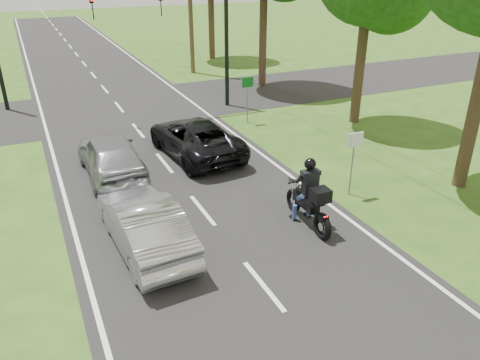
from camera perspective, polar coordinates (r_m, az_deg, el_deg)
name	(u,v)px	position (r m, az deg, el deg)	size (l,w,h in m)	color
ground	(264,286)	(11.24, 2.88, -12.78)	(140.00, 140.00, 0.00)	#284B15
road	(150,145)	(19.53, -10.90, 4.15)	(8.00, 100.00, 0.01)	black
cross_road	(119,107)	(25.10, -14.52, 8.59)	(60.00, 7.00, 0.01)	black
motorcycle_rider	(310,200)	(13.26, 8.49, -2.41)	(0.68, 2.40, 2.07)	black
dark_suv	(195,137)	(18.11, -5.50, 5.18)	(2.31, 5.01, 1.39)	black
silver_sedan	(145,224)	(12.37, -11.54, -5.30)	(1.52, 4.36, 1.44)	#A1A1A5
silver_suv	(111,156)	(16.75, -15.48, 2.88)	(1.81, 4.50, 1.53)	#929699
traffic_signal	(190,24)	(23.20, -6.13, 18.36)	(6.38, 0.44, 6.00)	black
sign_white	(354,149)	(14.95, 13.76, 3.73)	(0.55, 0.07, 2.12)	slate
sign_green	(248,89)	(21.51, 0.93, 11.05)	(0.55, 0.07, 2.12)	slate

